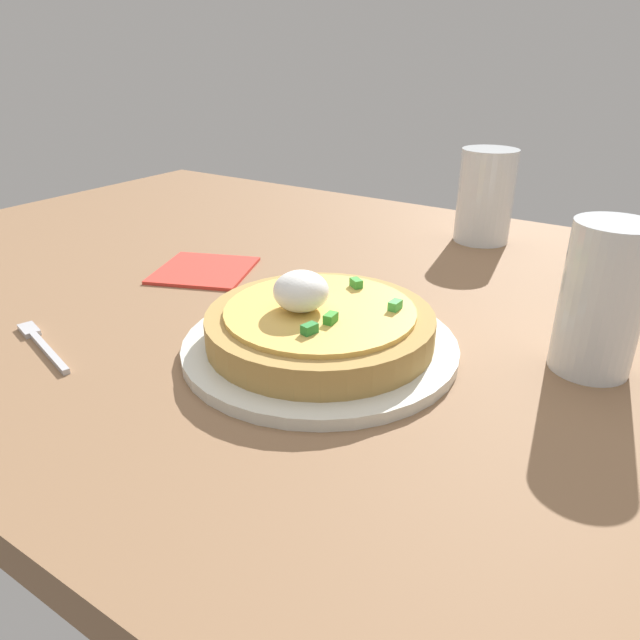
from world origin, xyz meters
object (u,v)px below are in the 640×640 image
Objects in this scene: fork at (40,342)px; napkin at (204,270)px; cup_near at (601,306)px; cup_far at (485,202)px; plate at (320,346)px; pizza at (319,323)px.

napkin is at bearing -71.33° from fork.
cup_near is 43.62cm from napkin.
cup_far is at bearing 52.48° from napkin.
cup_far reaches higher than fork.
cup_near is 48.57cm from fork.
fork is (-21.88, -13.09, -0.28)cm from plate.
cup_far is at bearing 123.73° from cup_near.
cup_far reaches higher than plate.
napkin is at bearing 157.99° from pizza.
plate is 24.51cm from napkin.
cup_near reaches higher than napkin.
cup_near is 35.67cm from cup_far.
napkin is at bearing -127.52° from cup_far.
pizza is 24.59cm from napkin.
plate is 23.39cm from cup_near.
plate is at bearing -21.81° from napkin.
pizza is (-0.07, -0.06, 2.23)cm from plate.
fork is at bearing -149.14° from pizza.
pizza is 23.09cm from cup_near.
fork is at bearing -151.44° from cup_near.
fork is 22.21cm from napkin.
fork is at bearing -87.74° from napkin.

